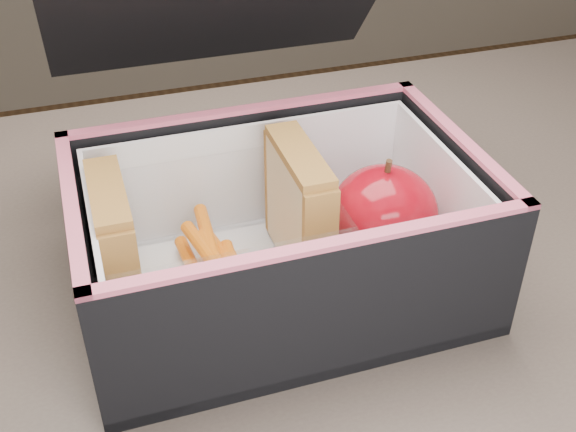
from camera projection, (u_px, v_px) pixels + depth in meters
name	position (u px, v px, depth m)	size (l,w,h in m)	color
kitchen_table	(350.00, 368.00, 0.63)	(1.20, 0.80, 0.75)	brown
lunch_bag	(277.00, 222.00, 0.54)	(0.30, 0.32, 0.26)	black
plastic_tub	(212.00, 243.00, 0.54)	(0.18, 0.13, 0.08)	white
sandwich_left	(116.00, 245.00, 0.52)	(0.02, 0.09, 0.10)	beige
sandwich_right	(299.00, 209.00, 0.55)	(0.03, 0.09, 0.10)	beige
carrot_sticks	(222.00, 272.00, 0.54)	(0.05, 0.13, 0.03)	orange
paper_napkin	(380.00, 255.00, 0.59)	(0.07, 0.08, 0.01)	white
red_apple	(384.00, 214.00, 0.56)	(0.10, 0.10, 0.09)	#960211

